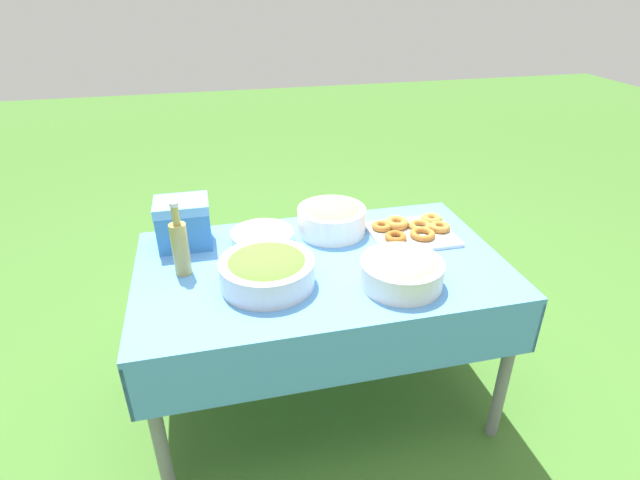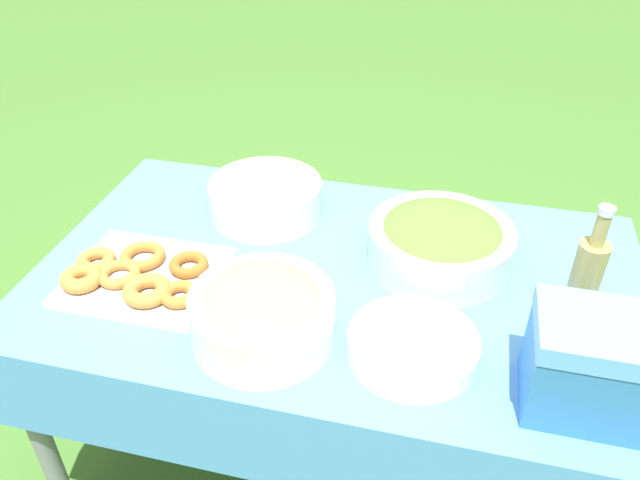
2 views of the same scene
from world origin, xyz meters
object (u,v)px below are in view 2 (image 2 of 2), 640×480
object	(u,v)px
bread_bowl	(262,312)
pasta_bowl	(266,194)
plate_stack	(413,346)
cooler_box	(590,365)
salad_bowl	(441,241)
donut_platter	(139,275)
olive_oil_bottle	(585,281)

from	to	relation	value
bread_bowl	pasta_bowl	bearing A→B (deg)	-72.79
pasta_bowl	plate_stack	xyz separation A→B (m)	(-0.46, 0.45, -0.04)
bread_bowl	cooler_box	bearing A→B (deg)	177.48
pasta_bowl	salad_bowl	bearing A→B (deg)	166.80
bread_bowl	salad_bowl	bearing A→B (deg)	-133.29
donut_platter	olive_oil_bottle	distance (m)	0.99
donut_platter	cooler_box	world-z (taller)	cooler_box
pasta_bowl	bread_bowl	bearing A→B (deg)	107.21
donut_platter	cooler_box	xyz separation A→B (m)	(-0.97, 0.13, 0.08)
donut_platter	olive_oil_bottle	bearing A→B (deg)	-174.29
pasta_bowl	plate_stack	distance (m)	0.64
donut_platter	cooler_box	distance (m)	0.99
olive_oil_bottle	pasta_bowl	bearing A→B (deg)	-18.62
plate_stack	salad_bowl	bearing A→B (deg)	-94.21
plate_stack	bread_bowl	xyz separation A→B (m)	(0.31, 0.02, 0.05)
bread_bowl	cooler_box	distance (m)	0.63
pasta_bowl	donut_platter	distance (m)	0.42
olive_oil_bottle	cooler_box	size ratio (longest dim) A/B	1.35
cooler_box	plate_stack	bearing A→B (deg)	-9.30
salad_bowl	donut_platter	size ratio (longest dim) A/B	0.96
cooler_box	bread_bowl	bearing A→B (deg)	-2.52
olive_oil_bottle	salad_bowl	bearing A→B (deg)	-26.51
donut_platter	cooler_box	bearing A→B (deg)	172.15
pasta_bowl	bread_bowl	world-z (taller)	bread_bowl
pasta_bowl	cooler_box	xyz separation A→B (m)	(-0.78, 0.50, 0.04)
salad_bowl	cooler_box	world-z (taller)	cooler_box
pasta_bowl	donut_platter	size ratio (longest dim) A/B	0.84
salad_bowl	bread_bowl	xyz separation A→B (m)	(0.34, 0.36, 0.01)
plate_stack	cooler_box	distance (m)	0.33
cooler_box	donut_platter	bearing A→B (deg)	-7.85
olive_oil_bottle	bread_bowl	bearing A→B (deg)	17.74
salad_bowl	cooler_box	size ratio (longest dim) A/B	1.60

